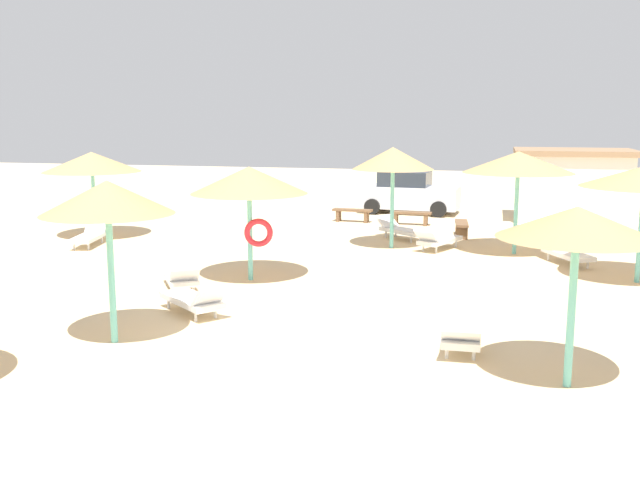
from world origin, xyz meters
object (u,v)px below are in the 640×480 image
at_px(parasol_1, 107,198).
at_px(beach_cabana, 572,185).
at_px(parasol_0, 249,181).
at_px(parasol_3, 518,162).
at_px(lounger_3, 438,240).
at_px(bench_2, 462,226).
at_px(parasol_4, 577,224).
at_px(lounger_4, 461,333).
at_px(lounger_6, 565,252).
at_px(lounger_2, 401,229).
at_px(lounger_1, 194,299).
at_px(parasol_2, 393,159).
at_px(lounger_5, 90,235).
at_px(lounger_0, 181,277).
at_px(bench_1, 411,216).
at_px(parasol_5, 92,162).
at_px(bench_0, 352,213).
at_px(parked_car, 408,193).

bearing_deg(parasol_1, beach_cabana, 61.60).
bearing_deg(parasol_0, parasol_3, 38.01).
bearing_deg(lounger_3, bench_2, 77.40).
bearing_deg(parasol_4, parasol_0, 141.39).
bearing_deg(parasol_1, lounger_4, 9.34).
bearing_deg(lounger_6, lounger_2, 149.89).
bearing_deg(lounger_1, lounger_4, -10.43).
bearing_deg(parasol_2, lounger_1, -108.99).
bearing_deg(bench_2, lounger_5, -158.38).
relative_size(lounger_0, bench_1, 1.28).
relative_size(lounger_1, lounger_3, 0.94).
height_order(lounger_2, bench_2, lounger_2).
relative_size(parasol_4, lounger_0, 1.40).
bearing_deg(lounger_4, parasol_5, 144.33).
height_order(lounger_1, bench_1, lounger_1).
xyz_separation_m(lounger_3, lounger_5, (-10.56, -1.80, 0.00)).
relative_size(lounger_6, bench_0, 1.30).
bearing_deg(lounger_5, lounger_0, -41.82).
xyz_separation_m(lounger_0, lounger_2, (4.05, 8.12, -0.00)).
distance_m(lounger_2, beach_cabana, 7.99).
relative_size(parked_car, beach_cabana, 0.95).
distance_m(lounger_0, bench_2, 10.84).
distance_m(parasol_0, lounger_1, 3.86).
height_order(parasol_2, parked_car, parasol_2).
bearing_deg(bench_2, lounger_0, -123.40).
bearing_deg(lounger_2, parasol_0, -112.78).
distance_m(lounger_2, lounger_4, 11.22).
relative_size(lounger_2, bench_1, 1.23).
distance_m(bench_0, bench_2, 4.81).
relative_size(lounger_2, bench_0, 1.22).
distance_m(bench_2, beach_cabana, 6.00).
relative_size(parasol_0, parasol_5, 0.90).
bearing_deg(lounger_0, lounger_3, 50.09).
bearing_deg(lounger_3, parasol_1, -115.64).
relative_size(lounger_2, parked_car, 0.45).
distance_m(lounger_2, bench_0, 4.01).
distance_m(lounger_2, lounger_6, 5.63).
xyz_separation_m(parasol_4, lounger_1, (-6.99, 2.28, -2.14)).
xyz_separation_m(lounger_0, parked_car, (3.55, 14.42, 0.50)).
distance_m(parasol_1, lounger_2, 12.67).
bearing_deg(parasol_1, lounger_5, 123.69).
distance_m(lounger_1, beach_cabana, 17.68).
bearing_deg(parasol_4, bench_1, 104.96).
bearing_deg(lounger_3, lounger_6, -17.87).
xyz_separation_m(parasol_2, parasol_5, (-9.77, -0.46, -0.23)).
distance_m(parasol_2, bench_2, 4.04).
xyz_separation_m(parasol_1, lounger_3, (4.92, 10.26, -2.27)).
distance_m(parasol_2, bench_1, 5.32).
relative_size(parasol_5, lounger_0, 1.62).
relative_size(lounger_4, bench_1, 1.27).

